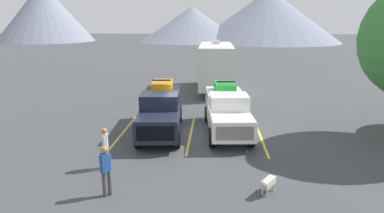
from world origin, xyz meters
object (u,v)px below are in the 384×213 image
Objects in this scene: person_a at (105,145)px; person_b at (106,168)px; dog at (267,183)px; pickup_truck_b at (227,110)px; pickup_truck_a at (161,109)px; camper_trailer_a at (216,65)px.

person_b is (0.69, -2.00, 0.05)m from person_a.
person_b is 5.34m from dog.
pickup_truck_a is at bearing -175.78° from pickup_truck_b.
camper_trailer_a is 15.38m from person_a.
pickup_truck_a reaches higher than dog.
person_a is 6.20m from dog.
pickup_truck_a is 1.04× the size of pickup_truck_b.
dog is (1.70, -16.27, -1.70)m from camper_trailer_a.
camper_trailer_a reaches higher than dog.
camper_trailer_a is 17.14m from person_b.
pickup_truck_b is 3.37× the size of person_a.
pickup_truck_a is 7.14× the size of dog.
person_b is (-3.58, -16.73, -1.10)m from camper_trailer_a.
camper_trailer_a is 4.78× the size of person_b.
pickup_truck_b is at bearing -86.77° from camper_trailer_a.
person_b is (-4.15, -6.67, -0.16)m from pickup_truck_b.
pickup_truck_a is at bearing 83.19° from person_b.
dog is at bearing -14.52° from person_a.
dog is at bearing -79.68° from pickup_truck_b.
pickup_truck_b is at bearing 43.96° from person_a.
camper_trailer_a is at bearing 74.72° from pickup_truck_a.
person_a is 2.12m from person_b.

